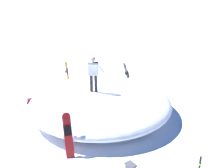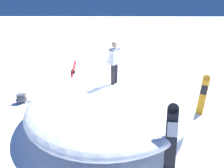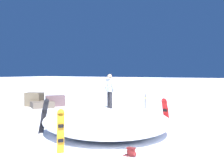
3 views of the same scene
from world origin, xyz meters
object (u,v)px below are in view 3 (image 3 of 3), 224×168
at_px(snowboard_secondary_upright, 61,131).
at_px(backpack_near, 154,117).
at_px(backpack_far, 131,152).
at_px(snowboard_primary_upright, 44,116).
at_px(trail_marker_pole, 145,104).
at_px(snowboard_tertiary_upright, 166,113).
at_px(snowboarder_standing, 110,89).

height_order(snowboard_secondary_upright, backpack_near, snowboard_secondary_upright).
bearing_deg(snowboard_secondary_upright, backpack_far, 112.45).
bearing_deg(snowboard_primary_upright, backpack_far, 79.41).
relative_size(snowboard_secondary_upright, trail_marker_pole, 1.14).
height_order(snowboard_primary_upright, backpack_near, snowboard_primary_upright).
height_order(snowboard_secondary_upright, backpack_far, snowboard_secondary_upright).
relative_size(snowboard_primary_upright, snowboard_tertiary_upright, 1.04).
distance_m(snowboarder_standing, backpack_far, 3.90).
relative_size(backpack_near, backpack_far, 1.35).
bearing_deg(snowboard_primary_upright, backpack_near, 150.00).
height_order(snowboard_primary_upright, backpack_far, snowboard_primary_upright).
relative_size(snowboarder_standing, backpack_far, 3.20).
relative_size(snowboard_tertiary_upright, backpack_far, 3.26).
distance_m(snowboarder_standing, snowboard_secondary_upright, 3.65).
bearing_deg(snowboarder_standing, trail_marker_pole, -173.68).
xyz_separation_m(snowboarder_standing, snowboard_secondary_upright, (3.42, -0.01, -1.29)).
height_order(snowboard_secondary_upright, snowboard_tertiary_upright, snowboard_tertiary_upright).
xyz_separation_m(snowboarder_standing, backpack_near, (-4.12, 0.60, -1.91)).
height_order(snowboarder_standing, backpack_near, snowboarder_standing).
xyz_separation_m(snowboard_primary_upright, snowboard_tertiary_upright, (-3.66, 4.66, -0.04)).
distance_m(snowboard_secondary_upright, snowboard_tertiary_upright, 5.89).
bearing_deg(snowboarder_standing, snowboard_tertiary_upright, 136.61).
bearing_deg(backpack_near, snowboard_secondary_upright, -4.66).
distance_m(snowboarder_standing, backpack_near, 4.58).
relative_size(snowboard_primary_upright, backpack_near, 2.52).
height_order(snowboarder_standing, snowboard_tertiary_upright, snowboarder_standing).
distance_m(snowboard_primary_upright, backpack_near, 6.56).
height_order(snowboarder_standing, trail_marker_pole, snowboarder_standing).
bearing_deg(snowboard_tertiary_upright, trail_marker_pole, -144.38).
xyz_separation_m(snowboarder_standing, snowboard_primary_upright, (1.54, -2.66, -1.25)).
bearing_deg(backpack_far, backpack_near, -165.56).
xyz_separation_m(snowboard_primary_upright, snowboard_secondary_upright, (1.88, 2.65, -0.04)).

